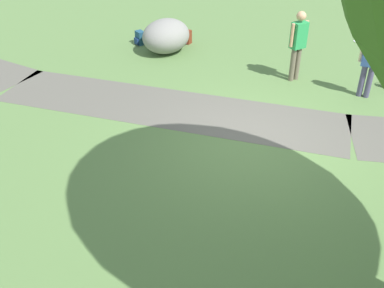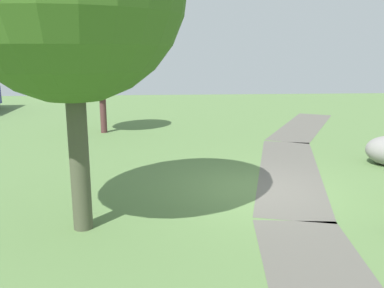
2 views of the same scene
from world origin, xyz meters
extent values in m
plane|color=#587942|center=(0.00, 0.00, 0.00)|extent=(48.00, 48.00, 0.00)
cube|color=#5B5850|center=(1.79, -1.45, 0.00)|extent=(8.19, 3.88, 0.01)
cube|color=#5B5850|center=(9.15, -4.45, 0.00)|extent=(7.88, 5.40, 0.01)
cylinder|color=#474B37|center=(-2.09, 4.11, 1.63)|extent=(0.39, 0.39, 3.26)
cylinder|color=#4F2E2E|center=(8.15, 5.07, 1.17)|extent=(0.28, 0.28, 2.34)
sphere|color=#36662F|center=(8.15, 5.07, 3.25)|extent=(2.60, 2.60, 2.60)
camera|label=1|loc=(0.96, 7.58, 4.93)|focal=42.38mm
camera|label=2|loc=(-10.14, 2.43, 3.60)|focal=38.29mm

